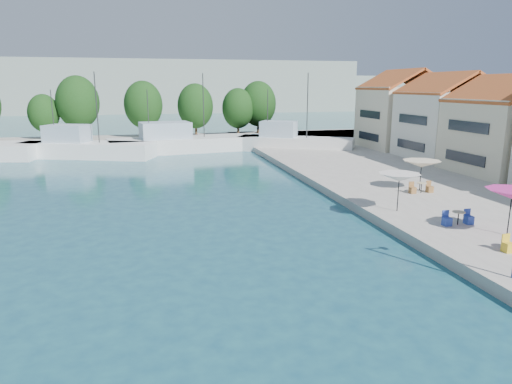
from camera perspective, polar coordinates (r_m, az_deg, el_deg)
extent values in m
cube|color=#9C968D|center=(43.31, 29.24, 0.91)|extent=(32.00, 92.00, 0.60)
cube|color=#9C968D|center=(68.52, -14.10, 6.09)|extent=(90.00, 16.00, 0.60)
cube|color=gray|center=(162.68, -21.97, 12.11)|extent=(180.00, 40.00, 16.00)
cube|color=gray|center=(187.11, 1.24, 12.43)|extent=(140.00, 40.00, 12.00)
cube|color=beige|center=(46.35, 29.09, 6.08)|extent=(8.60, 8.50, 6.50)
cube|color=silver|center=(53.29, 22.63, 7.70)|extent=(8.00, 8.50, 7.00)
pyramid|color=#AB5A26|center=(53.15, 23.14, 13.38)|extent=(8.40, 8.80, 1.80)
cube|color=beige|center=(60.78, 17.68, 8.87)|extent=(8.60, 8.50, 7.50)
pyramid|color=#AB5A26|center=(60.68, 18.05, 14.09)|extent=(9.00, 8.80, 1.80)
cube|color=white|center=(57.18, -20.31, 4.76)|extent=(16.01, 9.30, 2.20)
cube|color=#97ABBB|center=(58.07, -22.54, 6.78)|extent=(5.48, 4.57, 2.00)
cylinder|color=#2D2D2D|center=(56.03, -19.30, 9.93)|extent=(0.12, 0.12, 8.00)
cylinder|color=#2D2D2D|center=(58.70, -24.05, 8.67)|extent=(0.10, 0.10, 6.00)
cube|color=silver|center=(59.60, -8.33, 5.74)|extent=(20.65, 8.18, 2.20)
cube|color=#97ABBB|center=(58.74, -11.27, 7.58)|extent=(6.56, 4.88, 2.00)
cylinder|color=#2D2D2D|center=(59.69, -6.59, 10.72)|extent=(0.12, 0.12, 8.00)
cylinder|color=#2D2D2D|center=(58.25, -13.33, 9.41)|extent=(0.10, 0.10, 6.00)
cube|color=silver|center=(59.16, 4.91, 5.78)|extent=(14.69, 10.60, 2.20)
cube|color=#97ABBB|center=(59.40, 2.84, 7.87)|extent=(5.29, 4.74, 2.00)
cylinder|color=#2D2D2D|center=(58.46, 6.45, 10.67)|extent=(0.12, 0.12, 8.00)
cylinder|color=#2D2D2D|center=(59.61, 1.46, 9.83)|extent=(0.10, 0.10, 6.00)
cylinder|color=#3F2B19|center=(74.08, -24.84, 7.14)|extent=(0.36, 0.36, 2.89)
ellipsoid|color=#193811|center=(73.92, -25.01, 8.92)|extent=(4.39, 4.39, 5.49)
cylinder|color=#3F2B19|center=(73.23, -21.18, 7.87)|extent=(0.36, 0.36, 4.06)
ellipsoid|color=#193811|center=(73.06, -21.39, 10.41)|extent=(6.18, 6.18, 7.72)
cylinder|color=#3F2B19|center=(71.83, -13.78, 8.16)|extent=(0.36, 0.36, 3.74)
ellipsoid|color=#193811|center=(71.65, -13.91, 10.54)|extent=(5.69, 5.69, 7.11)
cylinder|color=#3F2B19|center=(71.32, -7.52, 8.32)|extent=(0.36, 0.36, 3.57)
ellipsoid|color=#193811|center=(71.15, -7.58, 10.61)|extent=(5.42, 5.42, 6.77)
cylinder|color=#3F2B19|center=(72.16, -2.25, 8.35)|extent=(0.36, 0.36, 3.26)
ellipsoid|color=#193811|center=(71.99, -2.27, 10.41)|extent=(4.95, 4.95, 6.19)
cylinder|color=#3F2B19|center=(73.83, 0.26, 8.65)|extent=(0.36, 0.36, 3.74)
ellipsoid|color=#193811|center=(73.66, 0.26, 10.97)|extent=(5.68, 5.68, 7.10)
cylinder|color=black|center=(26.98, 29.15, -2.25)|extent=(0.06, 0.06, 2.45)
cone|color=#C12886|center=(26.76, 29.38, -0.24)|extent=(2.66, 2.66, 0.50)
cylinder|color=black|center=(29.46, 17.36, -0.05)|extent=(0.06, 0.06, 2.39)
cone|color=silver|center=(29.27, 17.48, 1.76)|extent=(2.60, 2.60, 0.50)
cylinder|color=black|center=(36.12, 19.89, 1.98)|extent=(0.06, 0.06, 2.23)
cone|color=beige|center=(35.98, 20.00, 3.34)|extent=(2.83, 2.83, 0.50)
cube|color=gold|center=(24.52, 28.95, -6.08)|extent=(0.42, 0.42, 0.46)
cylinder|color=black|center=(27.96, 23.95, -3.03)|extent=(0.06, 0.06, 0.74)
cylinder|color=tan|center=(27.87, 24.02, -2.30)|extent=(0.70, 0.70, 0.04)
cube|color=#2942A5|center=(28.42, 25.05, -3.18)|extent=(0.42, 0.42, 0.46)
cube|color=#2942A5|center=(27.59, 22.76, -3.43)|extent=(0.42, 0.42, 0.46)
cylinder|color=black|center=(35.27, 19.96, 0.48)|extent=(0.06, 0.06, 0.74)
cylinder|color=tan|center=(35.20, 20.00, 1.07)|extent=(0.70, 0.70, 0.04)
cube|color=brown|center=(35.68, 20.88, 0.32)|extent=(0.42, 0.42, 0.46)
cube|color=brown|center=(34.92, 18.98, 0.20)|extent=(0.42, 0.42, 0.46)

